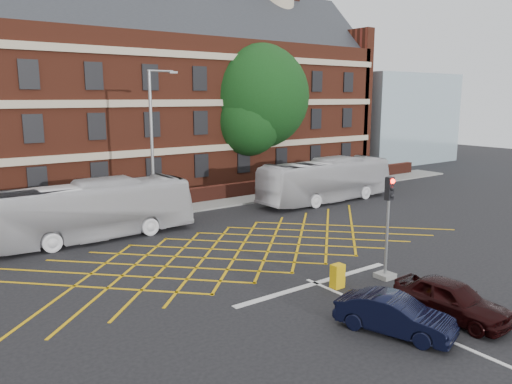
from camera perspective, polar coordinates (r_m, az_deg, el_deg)
ground at (r=23.20m, az=0.89°, el=-7.89°), size 120.00×120.00×0.00m
victorian_building at (r=41.76m, az=-17.69°, el=10.85°), size 51.00×12.17×20.40m
boundary_wall at (r=33.98m, az=-12.47°, el=-1.15°), size 56.00×0.50×1.10m
far_pavement at (r=33.19m, az=-11.73°, el=-2.27°), size 60.00×3.00×0.12m
glass_block at (r=61.03m, az=14.71°, el=8.17°), size 14.00×10.00×10.00m
box_junction_hatching at (r=24.74m, az=-1.93°, el=-6.67°), size 8.22×8.22×0.02m
stop_line at (r=20.69m, az=6.85°, el=-10.31°), size 8.00×0.30×0.02m
centre_line at (r=16.97m, az=22.62°, el=-16.02°), size 0.15×14.00×0.02m
bus_left at (r=27.61m, az=-18.68°, el=-2.07°), size 11.20×2.65×3.12m
bus_right at (r=36.17m, az=8.03°, el=1.32°), size 11.12×2.75×3.09m
car_navy at (r=16.94m, az=15.54°, el=-13.36°), size 2.45×3.95×1.23m
car_maroon at (r=18.57m, az=21.41°, el=-11.33°), size 1.79×4.04×1.35m
deciduous_tree at (r=42.96m, az=-0.01°, el=10.06°), size 8.96×8.96×11.97m
traffic_light_near at (r=21.29m, az=14.74°, el=-5.01°), size 0.70×0.70×4.27m
street_lamp at (r=29.85m, az=-11.58°, el=2.20°), size 2.25×1.00×8.96m
utility_cabinet at (r=20.22m, az=9.29°, el=-9.46°), size 0.50×0.38×0.96m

